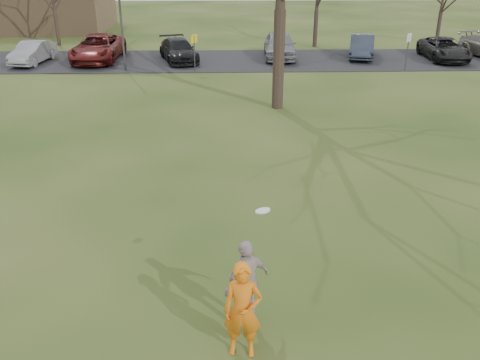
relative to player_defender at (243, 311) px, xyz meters
name	(u,v)px	position (x,y,z in m)	size (l,w,h in m)	color
ground	(246,342)	(0.08, 0.25, -0.94)	(120.00, 120.00, 0.00)	#1E380F
parking_strip	(230,60)	(0.08, 25.25, -0.92)	(62.00, 6.50, 0.04)	black
player_defender	(243,311)	(0.00, 0.00, 0.00)	(0.68, 0.45, 1.88)	orange
car_1	(33,52)	(-11.74, 24.74, -0.25)	(1.37, 3.93, 1.29)	gray
car_2	(98,48)	(-7.97, 25.40, -0.13)	(2.54, 5.50, 1.53)	#5E1716
car_3	(179,50)	(-3.04, 25.14, -0.25)	(1.81, 4.46, 1.30)	black
car_4	(280,45)	(3.21, 25.79, -0.10)	(1.88, 4.67, 1.59)	gray
car_5	(362,46)	(8.40, 25.84, -0.22)	(1.44, 4.14, 1.36)	#2B3341
car_6	(444,49)	(13.36, 25.09, -0.25)	(2.15, 4.67, 1.30)	black
catching_play	(247,282)	(0.10, 0.74, 0.07)	(1.08, 0.99, 2.40)	#B8A7A5
sign_yellow	(194,46)	(-1.92, 22.25, 0.51)	(0.35, 0.35, 2.08)	#47474C
sign_white	(408,45)	(10.08, 22.25, 0.51)	(0.35, 0.35, 2.08)	#47474C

